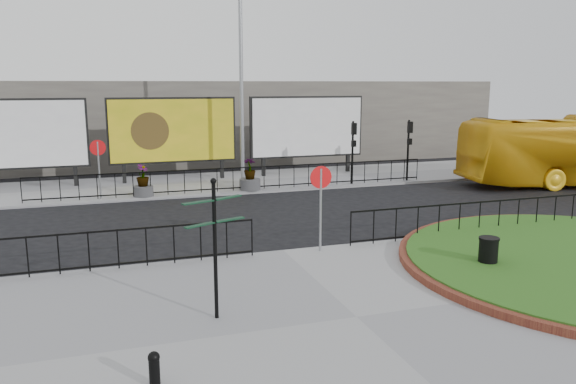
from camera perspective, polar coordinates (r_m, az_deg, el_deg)
name	(u,v)px	position (r m, az deg, el deg)	size (l,w,h in m)	color
ground	(283,254)	(16.39, -0.52, -6.31)	(90.00, 90.00, 0.00)	black
pavement_near	(357,320)	(12.00, 6.98, -12.74)	(30.00, 10.00, 0.12)	gray
pavement_far	(208,183)	(27.75, -8.10, 0.88)	(44.00, 6.00, 0.12)	gray
railing_near_left	(59,254)	(15.25, -22.27, -5.86)	(10.00, 0.10, 1.10)	black
railing_near_right	(480,217)	(18.92, 18.89, -2.45)	(9.00, 0.10, 1.10)	black
railing_far	(241,179)	(25.24, -4.81, 1.36)	(18.00, 0.10, 1.10)	black
speed_sign_far	(98,156)	(24.49, -18.71, 3.47)	(0.64, 0.07, 2.47)	gray
speed_sign_near	(321,190)	(15.89, 3.34, 0.24)	(0.64, 0.07, 2.47)	gray
billboard_left	(16,135)	(28.22, -25.93, 5.26)	(6.20, 0.31, 4.10)	black
billboard_mid	(173,131)	(28.16, -11.62, 6.13)	(6.20, 0.31, 4.10)	black
billboard_right	(307,127)	(29.80, 1.95, 6.60)	(6.20, 0.31, 4.10)	black
lamp_post	(242,84)	(26.66, -4.74, 10.84)	(0.74, 0.18, 9.23)	gray
signal_pole_a	(353,143)	(26.88, 6.64, 4.98)	(0.22, 0.26, 3.00)	black
signal_pole_b	(409,141)	(28.27, 12.19, 5.10)	(0.22, 0.26, 3.00)	black
building_backdrop	(179,121)	(37.29, -10.98, 7.13)	(40.00, 10.00, 5.00)	slate
fingerpost_sign	(215,235)	(11.36, -7.46, -4.35)	(1.33, 0.72, 2.93)	black
bollard	(154,368)	(9.54, -13.43, -16.96)	(0.19, 0.19, 0.60)	black
litter_bin	(488,254)	(15.45, 19.67, -5.91)	(0.52, 0.52, 0.86)	black
planter_a	(143,184)	(24.72, -14.52, 0.80)	(0.84, 0.84, 1.38)	#4C4C4F
planter_b	(250,178)	(25.44, -3.89, 1.38)	(0.95, 0.95, 1.45)	#4C4C4F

